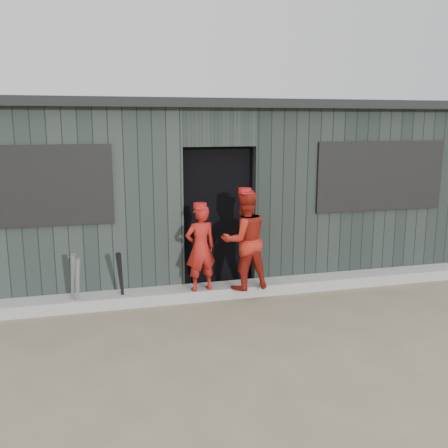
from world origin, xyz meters
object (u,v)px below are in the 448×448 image
object	(u,v)px
bat_mid	(73,282)
player_red_left	(200,248)
dugout	(198,187)
bat_right	(121,279)
bat_left	(78,285)
player_red_right	(244,240)
player_grey_back	(228,243)

from	to	relation	value
bat_mid	player_red_left	bearing A→B (deg)	0.78
bat_mid	dugout	bearing A→B (deg)	43.06
bat_right	dugout	distance (m)	2.43
bat_left	bat_right	size ratio (longest dim) A/B	0.92
bat_left	bat_right	bearing A→B (deg)	4.19
player_red_right	dugout	distance (m)	1.94
bat_right	player_grey_back	world-z (taller)	player_grey_back
player_red_left	bat_right	bearing A→B (deg)	-11.16
player_red_left	player_red_right	bearing A→B (deg)	161.56
player_red_right	dugout	size ratio (longest dim) A/B	0.16
player_red_right	bat_right	bearing A→B (deg)	-9.76
player_red_right	player_grey_back	distance (m)	0.82
bat_mid	dugout	distance (m)	2.81
bat_mid	bat_right	distance (m)	0.58
player_red_left	dugout	distance (m)	1.91
bat_mid	bat_right	xyz separation A→B (m)	(0.58, 0.02, -0.01)
player_red_right	player_grey_back	size ratio (longest dim) A/B	1.14
bat_left	player_grey_back	size ratio (longest dim) A/B	0.62
bat_left	dugout	size ratio (longest dim) A/B	0.09
bat_right	player_red_right	size ratio (longest dim) A/B	0.59
player_red_left	bat_left	bearing A→B (deg)	-9.82
bat_left	player_red_right	bearing A→B (deg)	-0.75
player_red_left	player_red_right	xyz separation A→B (m)	(0.57, -0.07, 0.09)
dugout	player_red_left	bearing A→B (deg)	-100.68
bat_right	player_red_left	xyz separation A→B (m)	(1.03, 0.00, 0.34)
bat_right	player_red_left	size ratio (longest dim) A/B	0.68
bat_right	player_red_right	world-z (taller)	player_red_right
bat_mid	bat_left	bearing A→B (deg)	-21.56
player_red_right	dugout	bearing A→B (deg)	-90.19
bat_right	player_grey_back	distance (m)	1.75
bat_right	player_red_right	bearing A→B (deg)	-2.38
bat_right	bat_left	bearing A→B (deg)	-175.81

